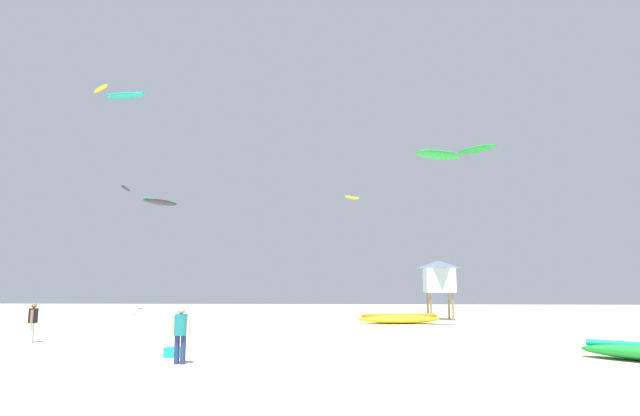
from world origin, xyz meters
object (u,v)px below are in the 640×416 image
at_px(person_midground, 33,319).
at_px(kite_aloft_5, 477,149).
at_px(kite_grounded_mid, 399,319).
at_px(kite_aloft_4, 352,198).
at_px(person_foreground, 181,330).
at_px(lifeguard_tower, 439,276).
at_px(kite_aloft_1, 160,202).
at_px(cooler_box, 174,352).
at_px(kite_aloft_0, 439,155).
at_px(kite_aloft_6, 125,95).
at_px(kite_aloft_3, 126,188).
at_px(kite_aloft_2, 101,88).

relative_size(person_midground, kite_aloft_5, 0.39).
distance_m(kite_grounded_mid, kite_aloft_4, 23.16).
distance_m(person_foreground, person_midground, 9.68).
relative_size(person_midground, lifeguard_tower, 0.39).
bearing_deg(kite_aloft_1, person_foreground, -67.73).
xyz_separation_m(cooler_box, kite_aloft_0, (10.74, 11.75, 9.49)).
height_order(kite_aloft_0, kite_aloft_6, kite_aloft_6).
xyz_separation_m(lifeguard_tower, kite_aloft_4, (-6.01, 15.98, 8.57)).
bearing_deg(kite_aloft_1, kite_aloft_3, 145.87).
relative_size(kite_aloft_2, kite_aloft_3, 0.83).
height_order(kite_aloft_0, kite_aloft_3, kite_aloft_3).
bearing_deg(kite_aloft_5, cooler_box, -117.39).
bearing_deg(kite_aloft_3, kite_aloft_2, -73.48).
xyz_separation_m(person_midground, cooler_box, (7.32, -4.00, -0.77)).
xyz_separation_m(person_foreground, kite_aloft_6, (-17.04, 31.57, 20.06)).
distance_m(cooler_box, kite_aloft_5, 45.34).
height_order(person_foreground, lifeguard_tower, lifeguard_tower).
relative_size(kite_aloft_3, kite_aloft_5, 0.63).
height_order(cooler_box, kite_aloft_1, kite_aloft_1).
relative_size(kite_aloft_0, kite_aloft_2, 1.42).
distance_m(person_midground, kite_aloft_6, 34.18).
relative_size(lifeguard_tower, kite_aloft_3, 1.59).
bearing_deg(person_midground, kite_aloft_5, -148.95).
bearing_deg(kite_aloft_5, kite_grounded_mid, -116.80).
bearing_deg(kite_aloft_0, kite_aloft_1, 139.78).
bearing_deg(person_midground, kite_aloft_6, -91.22).
height_order(kite_aloft_0, kite_aloft_2, kite_aloft_2).
relative_size(person_foreground, kite_aloft_5, 0.40).
bearing_deg(kite_aloft_4, person_foreground, -97.94).
relative_size(kite_aloft_0, kite_aloft_1, 0.79).
height_order(person_foreground, kite_grounded_mid, person_foreground).
distance_m(lifeguard_tower, cooler_box, 23.74).
bearing_deg(kite_grounded_mid, kite_aloft_2, 170.24).
bearing_deg(kite_aloft_5, kite_aloft_4, -175.26).
height_order(lifeguard_tower, kite_aloft_3, kite_aloft_3).
xyz_separation_m(kite_grounded_mid, kite_aloft_2, (-22.34, 3.84, 17.31)).
xyz_separation_m(person_midground, kite_aloft_2, (-6.31, 16.11, 16.68)).
bearing_deg(kite_grounded_mid, person_midground, -142.56).
relative_size(kite_grounded_mid, kite_aloft_6, 1.25).
bearing_deg(kite_aloft_5, kite_aloft_6, -168.51).
relative_size(kite_grounded_mid, kite_aloft_3, 2.02).
bearing_deg(cooler_box, kite_grounded_mid, 61.86).
height_order(person_foreground, kite_aloft_6, kite_aloft_6).
xyz_separation_m(person_foreground, lifeguard_tower, (11.28, 21.75, 2.08)).
height_order(person_foreground, cooler_box, person_foreground).
relative_size(kite_aloft_1, kite_aloft_6, 0.91).
height_order(person_foreground, kite_aloft_4, kite_aloft_4).
distance_m(person_midground, kite_aloft_1, 29.91).
bearing_deg(kite_aloft_0, kite_aloft_2, 161.06).
height_order(lifeguard_tower, kite_aloft_6, kite_aloft_6).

